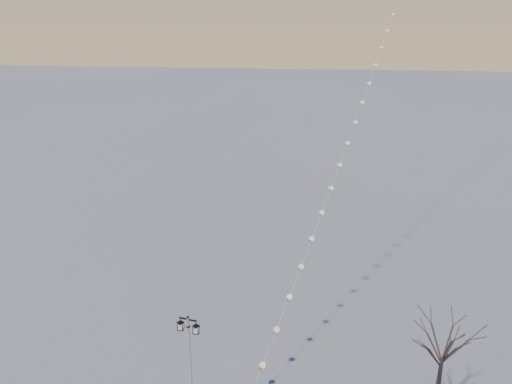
# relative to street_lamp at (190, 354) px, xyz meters

# --- Properties ---
(street_lamp) EXTENTS (1.21, 0.60, 4.84)m
(street_lamp) POSITION_rel_street_lamp_xyz_m (0.00, 0.00, 0.00)
(street_lamp) COLOR black
(street_lamp) RESTS_ON ground
(bare_tree) EXTENTS (2.63, 2.63, 4.36)m
(bare_tree) POSITION_rel_street_lamp_xyz_m (12.11, 1.53, 0.35)
(bare_tree) COLOR #33261F
(bare_tree) RESTS_ON ground
(kite_train) EXTENTS (17.14, 51.20, 36.13)m
(kite_train) POSITION_rel_street_lamp_xyz_m (11.06, 25.03, 15.31)
(kite_train) COLOR black
(kite_train) RESTS_ON ground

